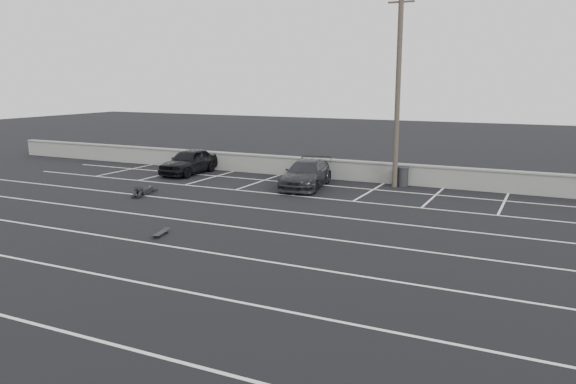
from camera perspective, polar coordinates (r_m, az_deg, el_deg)
The scene contains 9 objects.
ground at distance 17.29m, azimuth -6.59°, elevation -6.35°, with size 120.00×120.00×0.00m, color black.
seawall at distance 29.63m, azimuth 8.00°, elevation 2.11°, with size 50.00×0.45×1.06m.
stall_lines at distance 21.02m, azimuth -0.35°, elevation -3.07°, with size 36.00×20.05×0.01m.
car_left at distance 32.22m, azimuth -10.01°, elevation 3.08°, with size 1.68×4.18×1.42m, color black.
car_right at distance 27.73m, azimuth 1.84°, elevation 1.83°, with size 1.86×4.57×1.33m, color #222328.
utility_pole at distance 28.02m, azimuth 11.11°, elevation 10.20°, with size 1.26×0.25×9.45m.
trash_bin at distance 28.72m, azimuth 11.56°, elevation 1.58°, with size 0.70×0.70×0.96m.
person at distance 27.16m, azimuth -14.27°, elevation 0.39°, with size 1.74×2.67×0.50m, color black, non-canonical shape.
skateboard at distance 19.73m, azimuth -12.80°, elevation -4.09°, with size 0.41×0.88×0.10m.
Camera 1 is at (8.90, -13.87, 5.22)m, focal length 35.00 mm.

